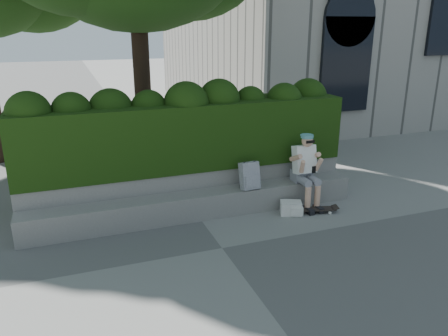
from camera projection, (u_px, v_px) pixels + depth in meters
name	position (u px, v px, depth m)	size (l,w,h in m)	color
ground	(222.00, 248.00, 6.73)	(80.00, 80.00, 0.00)	slate
bench_ledge	(198.00, 205.00, 7.78)	(6.00, 0.45, 0.45)	gray
planter_wall	(191.00, 188.00, 8.16)	(6.00, 0.50, 0.75)	gray
hedge	(186.00, 135.00, 8.05)	(6.00, 1.00, 1.20)	black
person	(306.00, 168.00, 8.12)	(0.40, 0.76, 1.38)	gray
skateboard	(314.00, 209.00, 7.98)	(0.82, 0.40, 0.08)	black
backpack_plaid	(250.00, 176.00, 7.85)	(0.34, 0.18, 0.49)	#B3B2B7
backpack_ground	(291.00, 208.00, 7.91)	(0.37, 0.26, 0.24)	silver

